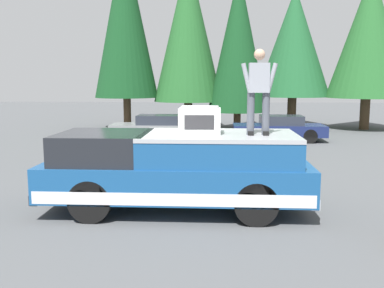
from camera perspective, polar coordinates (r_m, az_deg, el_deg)
The scene contains 11 objects.
ground_plane at distance 9.76m, azimuth -4.31°, elevation -7.86°, with size 90.00×90.00×0.00m, color #4C4F51.
pickup_truck at distance 9.05m, azimuth -2.04°, elevation -3.44°, with size 2.01×5.54×1.65m.
compressor_unit at distance 8.83m, azimuth 1.05°, elevation 3.19°, with size 0.65×0.84×0.56m.
person_on_truck_bed at distance 8.68m, azimuth 8.83°, elevation 7.13°, with size 0.29×0.72×1.69m.
parked_car_navy at distance 19.96m, azimuth 11.45°, elevation 2.06°, with size 1.64×4.10×1.16m.
parked_car_grey at distance 19.90m, azimuth -4.68°, elevation 2.19°, with size 1.64×4.10×1.16m.
conifer_far_left at distance 26.10m, azimuth 22.40°, elevation 13.24°, with size 4.38×4.38×8.67m.
conifer_left at distance 26.41m, azimuth 13.34°, elevation 12.88°, with size 4.31×4.31×8.03m.
conifer_center_left at distance 24.33m, azimuth 6.14°, elevation 13.29°, with size 3.32×3.32×8.65m.
conifer_center_right at distance 25.17m, azimuth -0.52°, elevation 14.93°, with size 3.92×3.92×9.67m.
conifer_right at distance 25.41m, azimuth -8.82°, elevation 16.19°, with size 3.60×3.60×10.68m.
Camera 1 is at (-9.28, -1.26, 2.73)m, focal length 40.32 mm.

